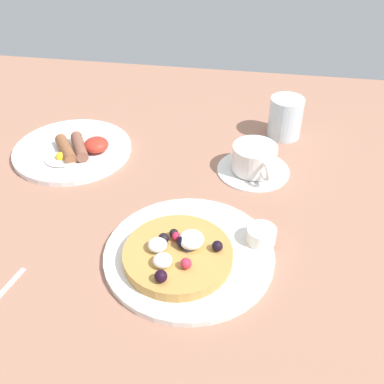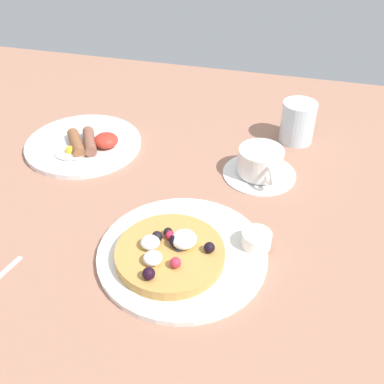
{
  "view_description": "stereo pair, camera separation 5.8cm",
  "coord_description": "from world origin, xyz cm",
  "px_view_note": "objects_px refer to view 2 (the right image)",
  "views": [
    {
      "loc": [
        16.4,
        -60.83,
        52.22
      ],
      "look_at": [
        6.35,
        0.59,
        4.0
      ],
      "focal_mm": 43.02,
      "sensor_mm": 36.0,
      "label": 1
    },
    {
      "loc": [
        22.07,
        -59.63,
        52.22
      ],
      "look_at": [
        6.35,
        0.59,
        4.0
      ],
      "focal_mm": 43.02,
      "sensor_mm": 36.0,
      "label": 2
    }
  ],
  "objects_px": {
    "coffee_saucer": "(259,173)",
    "water_glass": "(298,122)",
    "pancake_plate": "(182,254)",
    "syrup_ramekin": "(256,239)",
    "breakfast_plate": "(84,144)",
    "coffee_cup": "(261,161)"
  },
  "relations": [
    {
      "from": "coffee_saucer",
      "to": "coffee_cup",
      "type": "distance_m",
      "value": 0.03
    },
    {
      "from": "syrup_ramekin",
      "to": "breakfast_plate",
      "type": "bearing_deg",
      "value": 151.65
    },
    {
      "from": "syrup_ramekin",
      "to": "coffee_saucer",
      "type": "xyz_separation_m",
      "value": [
        -0.02,
        0.21,
        -0.02
      ]
    },
    {
      "from": "pancake_plate",
      "to": "coffee_cup",
      "type": "distance_m",
      "value": 0.26
    },
    {
      "from": "syrup_ramekin",
      "to": "water_glass",
      "type": "height_order",
      "value": "water_glass"
    },
    {
      "from": "breakfast_plate",
      "to": "pancake_plate",
      "type": "bearing_deg",
      "value": -41.64
    },
    {
      "from": "breakfast_plate",
      "to": "water_glass",
      "type": "bearing_deg",
      "value": 18.03
    },
    {
      "from": "syrup_ramekin",
      "to": "coffee_saucer",
      "type": "bearing_deg",
      "value": 96.41
    },
    {
      "from": "coffee_saucer",
      "to": "water_glass",
      "type": "xyz_separation_m",
      "value": [
        0.06,
        0.15,
        0.04
      ]
    },
    {
      "from": "pancake_plate",
      "to": "breakfast_plate",
      "type": "xyz_separation_m",
      "value": [
        -0.29,
        0.26,
        0.0
      ]
    },
    {
      "from": "pancake_plate",
      "to": "water_glass",
      "type": "height_order",
      "value": "water_glass"
    },
    {
      "from": "pancake_plate",
      "to": "syrup_ramekin",
      "type": "bearing_deg",
      "value": 21.21
    },
    {
      "from": "coffee_saucer",
      "to": "coffee_cup",
      "type": "height_order",
      "value": "coffee_cup"
    },
    {
      "from": "breakfast_plate",
      "to": "coffee_cup",
      "type": "xyz_separation_m",
      "value": [
        0.38,
        -0.01,
        0.03
      ]
    },
    {
      "from": "coffee_saucer",
      "to": "water_glass",
      "type": "distance_m",
      "value": 0.16
    },
    {
      "from": "syrup_ramekin",
      "to": "breakfast_plate",
      "type": "distance_m",
      "value": 0.45
    },
    {
      "from": "breakfast_plate",
      "to": "coffee_saucer",
      "type": "xyz_separation_m",
      "value": [
        0.38,
        -0.01,
        -0.0
      ]
    },
    {
      "from": "breakfast_plate",
      "to": "syrup_ramekin",
      "type": "bearing_deg",
      "value": -28.35
    },
    {
      "from": "syrup_ramekin",
      "to": "water_glass",
      "type": "relative_size",
      "value": 0.54
    },
    {
      "from": "coffee_saucer",
      "to": "pancake_plate",
      "type": "bearing_deg",
      "value": -108.96
    },
    {
      "from": "breakfast_plate",
      "to": "coffee_cup",
      "type": "distance_m",
      "value": 0.38
    },
    {
      "from": "pancake_plate",
      "to": "syrup_ramekin",
      "type": "height_order",
      "value": "syrup_ramekin"
    }
  ]
}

